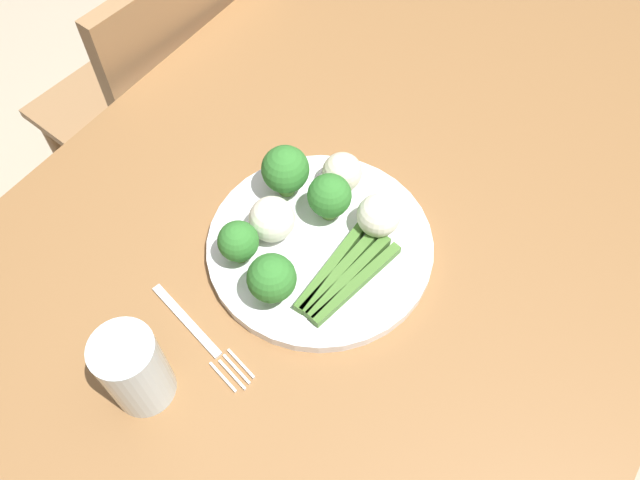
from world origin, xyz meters
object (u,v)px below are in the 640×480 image
Objects in this scene: broccoli_left at (272,279)px; cauliflower_near_fork at (272,219)px; asparagus_bundle at (345,274)px; cauliflower_back_right at (342,172)px; dining_table at (358,256)px; water_glass at (134,370)px; broccoli_outer_edge at (238,242)px; chair at (179,107)px; broccoli_front_left at (329,196)px; fork at (200,335)px; plate at (320,246)px; cauliflower_back at (379,215)px; broccoli_near_center at (285,170)px.

cauliflower_near_fork is at bearing -143.05° from broccoli_left.
cauliflower_back_right is at bearing 40.13° from asparagus_bundle.
cauliflower_near_fork is (-0.00, -0.11, 0.02)m from asparagus_bundle.
asparagus_bundle is at bearing 20.82° from dining_table.
water_glass is (0.23, -0.11, 0.03)m from asparagus_bundle.
dining_table is 0.38m from water_glass.
broccoli_outer_edge is at bearing 117.29° from asparagus_bundle.
chair is 0.63m from cauliflower_near_fork.
cauliflower_back_right is at bearing 165.09° from cauliflower_near_fork.
cauliflower_near_fork is (0.06, -0.04, -0.01)m from broccoli_front_left.
cauliflower_near_fork is at bearing 93.59° from asparagus_bundle.
broccoli_front_left is at bearing 93.77° from fork.
cauliflower_near_fork is (0.02, -0.06, 0.04)m from plate.
cauliflower_near_fork is 0.23m from water_glass.
broccoli_left is 0.16m from cauliflower_back.
plate is at bearing 18.91° from broccoli_front_left.
water_glass is at bearing 3.46° from broccoli_outer_edge.
cauliflower_near_fork is (-0.05, 0.01, -0.01)m from broccoli_outer_edge.
cauliflower_back is (-0.08, -0.00, 0.02)m from asparagus_bundle.
cauliflower_back is at bearing 8.71° from asparagus_bundle.
plate reaches higher than dining_table.
broccoli_front_left is at bearing 50.80° from asparagus_bundle.
chair is 5.27× the size of fork.
plate is at bearing 16.79° from cauliflower_back_right.
broccoli_left is at bearing 7.59° from cauliflower_back_right.
broccoli_outer_edge is (0.33, 0.46, 0.32)m from chair.
broccoli_near_center is at bearing -82.72° from cauliflower_back.
cauliflower_near_fork is at bearing 168.41° from broccoli_outer_edge.
broccoli_near_center is 1.31× the size of cauliflower_near_fork.
broccoli_outer_edge is (0.11, -0.05, -0.00)m from broccoli_front_left.
dining_table is 0.17m from asparagus_bundle.
plate is at bearing -39.07° from cauliflower_back.
cauliflower_back is 0.96× the size of cauliflower_near_fork.
broccoli_front_left is (0.04, -0.03, 0.16)m from dining_table.
dining_table is at bearing 144.75° from cauliflower_near_fork.
water_glass is (0.18, 0.01, 0.01)m from broccoli_outer_edge.
plate is 0.10m from broccoli_left.
plate is at bearing 70.75° from asparagus_bundle.
cauliflower_back reaches higher than cauliflower_back_right.
dining_table is 0.59m from chair.
broccoli_front_left is (0.22, 0.51, 0.33)m from chair.
broccoli_left reaches higher than broccoli_outer_edge.
fork is at bearing 8.67° from broccoli_near_center.
asparagus_bundle is 1.98× the size of broccoli_near_center.
water_glass is at bearing -18.09° from cauliflower_back.
asparagus_bundle is at bearing 65.37° from plate.
broccoli_near_center is at bearing -90.36° from broccoli_front_left.
fork is 0.10m from water_glass.
plate is (0.08, -0.01, 0.12)m from dining_table.
plate is 4.03× the size of broccoli_left.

